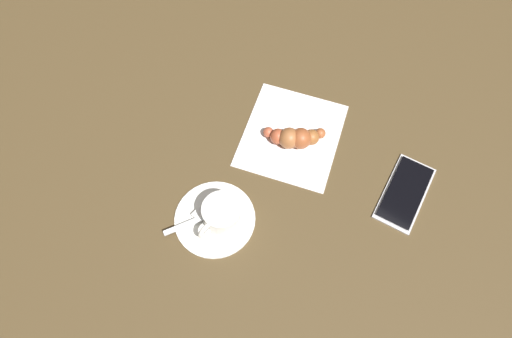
{
  "coord_description": "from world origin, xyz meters",
  "views": [
    {
      "loc": [
        0.3,
        0.18,
        0.73
      ],
      "look_at": [
        0.02,
        -0.01,
        0.03
      ],
      "focal_mm": 30.76,
      "sensor_mm": 36.0,
      "label": 1
    }
  ],
  "objects_px": {
    "croissant": "(295,137)",
    "cell_phone": "(405,193)",
    "teaspoon": "(216,212)",
    "napkin": "(293,136)",
    "espresso_cup": "(221,214)",
    "sugar_packet": "(206,206)",
    "saucer": "(215,218)"
  },
  "relations": [
    {
      "from": "croissant",
      "to": "cell_phone",
      "type": "relative_size",
      "value": 0.72
    },
    {
      "from": "teaspoon",
      "to": "napkin",
      "type": "relative_size",
      "value": 0.65
    },
    {
      "from": "teaspoon",
      "to": "espresso_cup",
      "type": "bearing_deg",
      "value": 78.59
    },
    {
      "from": "croissant",
      "to": "sugar_packet",
      "type": "bearing_deg",
      "value": -15.76
    },
    {
      "from": "cell_phone",
      "to": "saucer",
      "type": "bearing_deg",
      "value": -47.49
    },
    {
      "from": "teaspoon",
      "to": "sugar_packet",
      "type": "height_order",
      "value": "teaspoon"
    },
    {
      "from": "sugar_packet",
      "to": "espresso_cup",
      "type": "bearing_deg",
      "value": 94.21
    },
    {
      "from": "sugar_packet",
      "to": "napkin",
      "type": "xyz_separation_m",
      "value": [
        -0.21,
        0.05,
        -0.01
      ]
    },
    {
      "from": "sugar_packet",
      "to": "napkin",
      "type": "bearing_deg",
      "value": 174.54
    },
    {
      "from": "croissant",
      "to": "napkin",
      "type": "bearing_deg",
      "value": -144.64
    },
    {
      "from": "cell_phone",
      "to": "sugar_packet",
      "type": "bearing_deg",
      "value": -50.94
    },
    {
      "from": "saucer",
      "to": "teaspoon",
      "type": "bearing_deg",
      "value": -159.62
    },
    {
      "from": "espresso_cup",
      "to": "croissant",
      "type": "relative_size",
      "value": 0.84
    },
    {
      "from": "saucer",
      "to": "napkin",
      "type": "xyz_separation_m",
      "value": [
        -0.22,
        0.02,
        -0.0
      ]
    },
    {
      "from": "espresso_cup",
      "to": "croissant",
      "type": "xyz_separation_m",
      "value": [
        -0.2,
        0.02,
        -0.01
      ]
    },
    {
      "from": "teaspoon",
      "to": "sugar_packet",
      "type": "bearing_deg",
      "value": -86.65
    },
    {
      "from": "saucer",
      "to": "cell_phone",
      "type": "height_order",
      "value": "same"
    },
    {
      "from": "teaspoon",
      "to": "cell_phone",
      "type": "relative_size",
      "value": 0.87
    },
    {
      "from": "sugar_packet",
      "to": "napkin",
      "type": "height_order",
      "value": "sugar_packet"
    },
    {
      "from": "croissant",
      "to": "cell_phone",
      "type": "xyz_separation_m",
      "value": [
        -0.02,
        0.22,
        -0.02
      ]
    },
    {
      "from": "espresso_cup",
      "to": "croissant",
      "type": "bearing_deg",
      "value": 174.3
    },
    {
      "from": "saucer",
      "to": "sugar_packet",
      "type": "xyz_separation_m",
      "value": [
        -0.01,
        -0.02,
        0.01
      ]
    },
    {
      "from": "saucer",
      "to": "sugar_packet",
      "type": "relative_size",
      "value": 2.52
    },
    {
      "from": "teaspoon",
      "to": "sugar_packet",
      "type": "xyz_separation_m",
      "value": [
        0.0,
        -0.02,
        0.0
      ]
    },
    {
      "from": "napkin",
      "to": "cell_phone",
      "type": "bearing_deg",
      "value": 93.12
    },
    {
      "from": "teaspoon",
      "to": "cell_phone",
      "type": "xyz_separation_m",
      "value": [
        -0.22,
        0.26,
        -0.01
      ]
    },
    {
      "from": "napkin",
      "to": "teaspoon",
      "type": "bearing_deg",
      "value": -7.48
    },
    {
      "from": "cell_phone",
      "to": "espresso_cup",
      "type": "bearing_deg",
      "value": -46.7
    },
    {
      "from": "espresso_cup",
      "to": "croissant",
      "type": "distance_m",
      "value": 0.2
    },
    {
      "from": "saucer",
      "to": "sugar_packet",
      "type": "bearing_deg",
      "value": -107.26
    },
    {
      "from": "teaspoon",
      "to": "cell_phone",
      "type": "height_order",
      "value": "teaspoon"
    },
    {
      "from": "napkin",
      "to": "saucer",
      "type": "bearing_deg",
      "value": -6.37
    }
  ]
}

